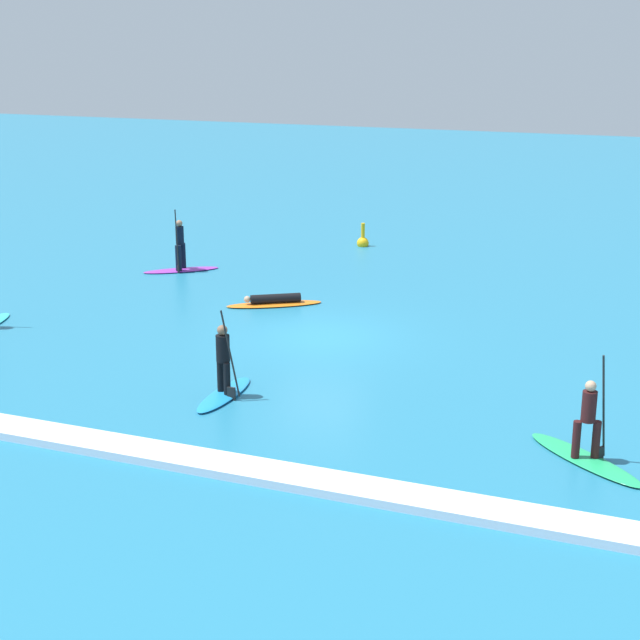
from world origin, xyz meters
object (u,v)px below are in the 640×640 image
Objects in this scene: surfer_on_blue_board at (224,377)px; surfer_on_green_board at (586,442)px; surfer_on_purple_board at (181,257)px; surfer_on_orange_board at (274,302)px; marker_buoy at (363,242)px.

surfer_on_green_board reaches higher than surfer_on_blue_board.
surfer_on_orange_board is at bearing 110.53° from surfer_on_purple_board.
surfer_on_blue_board is at bearing 84.92° from surfer_on_purple_board.
surfer_on_purple_board is 19.26m from surfer_on_green_board.
surfer_on_blue_board is at bearing -82.09° from marker_buoy.
surfer_on_purple_board is at bearing -146.54° from surfer_on_blue_board.
surfer_on_purple_board and surfer_on_green_board have the same top height.
surfer_on_green_board is (10.59, -8.32, 0.29)m from surfer_on_orange_board.
marker_buoy is at bearing -120.91° from surfer_on_orange_board.
surfer_on_green_board is at bearing 85.78° from surfer_on_blue_board.
marker_buoy is (-0.24, 9.39, 0.06)m from surfer_on_orange_board.
surfer_on_green_board is 2.61× the size of marker_buoy.
marker_buoy is at bearing 159.82° from surfer_on_green_board.
surfer_on_blue_board is at bearing -145.56° from surfer_on_green_board.
marker_buoy is (-2.38, 17.13, -0.31)m from surfer_on_blue_board.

